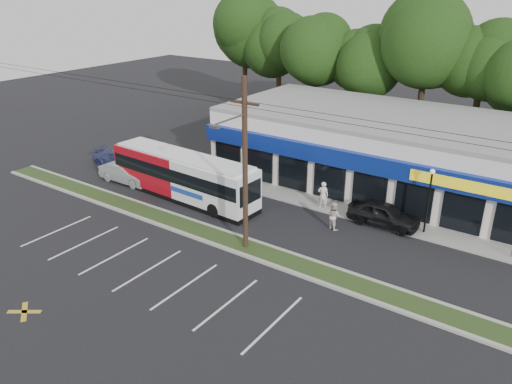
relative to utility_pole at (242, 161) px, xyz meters
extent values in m
plane|color=black|center=(-2.83, -0.93, -5.41)|extent=(120.00, 120.00, 0.00)
cube|color=#1F3616|center=(-2.83, 0.07, -5.35)|extent=(40.00, 1.60, 0.12)
cube|color=#9E9E93|center=(-2.83, -0.78, -5.34)|extent=(40.00, 0.25, 0.14)
cube|color=#9E9E93|center=(-2.83, 0.92, -5.34)|extent=(40.00, 0.25, 0.14)
cube|color=#9E9E93|center=(2.17, 8.07, -5.36)|extent=(32.00, 2.20, 0.10)
cube|color=silver|center=(2.67, 15.07, -2.91)|extent=(25.00, 12.00, 5.00)
cube|color=navy|center=(2.67, 8.82, -2.01)|extent=(25.00, 0.50, 1.20)
cube|color=black|center=(2.67, 9.01, -4.01)|extent=(24.00, 0.12, 2.40)
cube|color=yellow|center=(9.67, 8.55, -2.01)|extent=(6.00, 0.06, 0.70)
cube|color=gray|center=(2.67, 15.07, -0.26)|extent=(25.00, 12.00, 0.30)
cylinder|color=black|center=(0.17, 0.07, -0.41)|extent=(0.30, 0.30, 10.00)
cube|color=black|center=(0.17, 0.07, 3.19)|extent=(1.80, 0.12, 0.12)
cylinder|color=#59595E|center=(0.17, -1.13, 2.59)|extent=(0.10, 2.40, 0.10)
cube|color=#59595E|center=(0.17, -2.43, 2.49)|extent=(0.50, 0.25, 0.15)
cylinder|color=black|center=(-2.83, 0.07, 3.29)|extent=(50.00, 0.02, 0.02)
cylinder|color=black|center=(-2.83, 0.07, 2.99)|extent=(50.00, 0.02, 0.02)
cylinder|color=black|center=(8.17, 7.87, -3.41)|extent=(0.12, 0.12, 4.00)
sphere|color=silver|center=(8.17, 7.87, -1.31)|extent=(0.30, 0.30, 0.30)
cylinder|color=black|center=(-18.83, 25.07, -2.55)|extent=(0.56, 0.56, 5.72)
sphere|color=black|center=(-18.83, 25.07, 3.04)|extent=(6.76, 6.76, 6.76)
cylinder|color=black|center=(-13.83, 25.07, -2.55)|extent=(0.56, 0.56, 5.72)
sphere|color=black|center=(-13.83, 25.07, 3.04)|extent=(6.76, 6.76, 6.76)
cylinder|color=black|center=(-8.83, 25.07, -2.55)|extent=(0.56, 0.56, 5.72)
sphere|color=black|center=(-8.83, 25.07, 3.04)|extent=(6.76, 6.76, 6.76)
cylinder|color=black|center=(-3.83, 25.07, -2.55)|extent=(0.56, 0.56, 5.72)
sphere|color=black|center=(-3.83, 25.07, 3.04)|extent=(6.76, 6.76, 6.76)
cylinder|color=black|center=(1.17, 25.07, -2.55)|extent=(0.56, 0.56, 5.72)
sphere|color=black|center=(1.17, 25.07, 3.04)|extent=(6.76, 6.76, 6.76)
cylinder|color=black|center=(6.17, 25.07, -2.55)|extent=(0.56, 0.56, 5.72)
sphere|color=black|center=(6.17, 25.07, 3.04)|extent=(6.76, 6.76, 6.76)
cube|color=#A10C17|center=(-10.88, 3.71, -3.67)|extent=(6.16, 2.80, 2.77)
cube|color=white|center=(-4.83, 3.43, -3.67)|extent=(6.16, 2.80, 2.77)
cube|color=black|center=(-7.85, 3.57, -5.22)|extent=(12.21, 3.03, 0.35)
cube|color=black|center=(-7.85, 3.57, -3.34)|extent=(11.97, 3.13, 0.96)
cube|color=black|center=(-1.77, 3.29, -3.50)|extent=(0.16, 2.14, 1.41)
cube|color=#193899|center=(-6.40, 2.23, -4.25)|extent=(3.03, 0.17, 0.35)
cube|color=white|center=(-7.85, 3.57, -2.24)|extent=(11.60, 2.80, 0.18)
cylinder|color=black|center=(-12.14, 2.63, -4.93)|extent=(0.98, 0.33, 0.97)
cylinder|color=black|center=(-12.03, 4.91, -4.93)|extent=(0.98, 0.33, 0.97)
cylinder|color=black|center=(-4.03, 2.25, -4.93)|extent=(0.98, 0.33, 0.97)
cylinder|color=black|center=(-3.93, 4.53, -4.93)|extent=(0.98, 0.33, 0.97)
imported|color=black|center=(5.63, 7.50, -4.64)|extent=(4.58, 1.89, 1.55)
imported|color=#9A9DA1|center=(-13.48, 3.22, -4.63)|extent=(4.79, 1.80, 1.56)
imported|color=navy|center=(-16.82, 5.21, -4.73)|extent=(4.80, 2.15, 1.37)
imported|color=silver|center=(1.25, 7.57, -4.43)|extent=(0.85, 0.71, 1.97)
imported|color=silver|center=(3.25, 5.23, -4.52)|extent=(1.05, 0.94, 1.79)
camera|label=1|loc=(15.36, -20.68, 9.01)|focal=35.00mm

